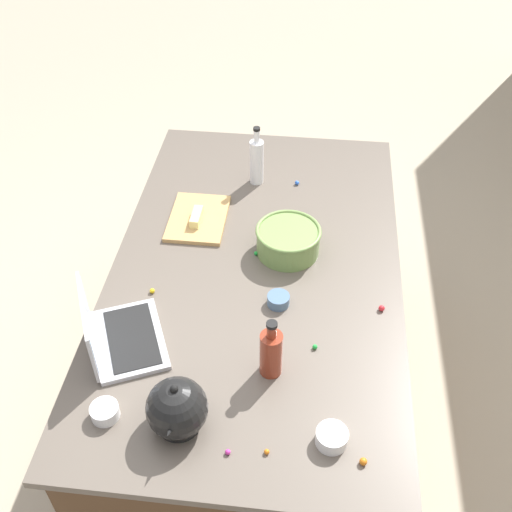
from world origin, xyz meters
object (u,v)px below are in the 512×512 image
object	(u,v)px
ramekin_wide	(105,412)
bottle_vinegar	(257,161)
cutting_board	(198,218)
kettle	(177,409)
ramekin_small	(278,300)
laptop	(116,335)
bottle_soy	(271,352)
ramekin_medium	(332,437)
butter_stick_left	(197,217)
mixing_bowl_large	(288,240)

from	to	relation	value
ramekin_wide	bottle_vinegar	bearing A→B (deg)	165.69
ramekin_wide	cutting_board	bearing A→B (deg)	173.53
kettle	ramekin_small	world-z (taller)	kettle
ramekin_small	laptop	bearing A→B (deg)	-64.85
bottle_soy	ramekin_medium	world-z (taller)	bottle_soy
cutting_board	laptop	bearing A→B (deg)	-12.34
cutting_board	ramekin_small	world-z (taller)	ramekin_small
butter_stick_left	ramekin_wide	xyz separation A→B (m)	(0.91, -0.11, -0.01)
butter_stick_left	kettle	bearing A→B (deg)	7.22
bottle_soy	kettle	size ratio (longest dim) A/B	1.06
ramekin_small	cutting_board	bearing A→B (deg)	-139.57
bottle_vinegar	ramekin_wide	xyz separation A→B (m)	(1.23, -0.31, -0.09)
mixing_bowl_large	cutting_board	bearing A→B (deg)	-111.47
ramekin_medium	ramekin_wide	xyz separation A→B (m)	(-0.01, -0.67, -0.00)
ramekin_medium	ramekin_wide	size ratio (longest dim) A/B	1.10
mixing_bowl_large	ramekin_medium	world-z (taller)	mixing_bowl_large
cutting_board	ramekin_medium	bearing A→B (deg)	30.61
laptop	cutting_board	distance (m)	0.68
mixing_bowl_large	ramekin_medium	size ratio (longest dim) A/B	2.66
bottle_vinegar	laptop	bearing A→B (deg)	-20.21
laptop	bottle_vinegar	xyz separation A→B (m)	(-0.96, 0.35, 0.06)
laptop	bottle_vinegar	distance (m)	1.02
bottle_soy	ramekin_wide	size ratio (longest dim) A/B	2.65
bottle_vinegar	kettle	distance (m)	1.23
bottle_soy	ramekin_small	bearing A→B (deg)	-179.96
ramekin_medium	butter_stick_left	bearing A→B (deg)	-148.73
kettle	cutting_board	xyz separation A→B (m)	(-0.94, -0.12, -0.07)
butter_stick_left	ramekin_medium	size ratio (longest dim) A/B	1.18
ramekin_medium	mixing_bowl_large	bearing A→B (deg)	-167.04
bottle_soy	kettle	world-z (taller)	bottle_soy
cutting_board	butter_stick_left	distance (m)	0.04
bottle_vinegar	ramekin_small	xyz separation A→B (m)	(0.72, 0.16, -0.09)
kettle	ramekin_wide	world-z (taller)	kettle
laptop	mixing_bowl_large	bearing A→B (deg)	134.80
bottle_vinegar	ramekin_small	world-z (taller)	bottle_vinegar
bottle_vinegar	butter_stick_left	world-z (taller)	bottle_vinegar
laptop	kettle	xyz separation A→B (m)	(0.27, 0.26, 0.03)
bottle_soy	ramekin_small	size ratio (longest dim) A/B	2.86
bottle_vinegar	butter_stick_left	bearing A→B (deg)	-33.18
kettle	ramekin_medium	size ratio (longest dim) A/B	2.28
mixing_bowl_large	ramekin_wide	distance (m)	0.92
bottle_soy	cutting_board	bearing A→B (deg)	-153.03
cutting_board	bottle_soy	bearing A→B (deg)	26.97
laptop	mixing_bowl_large	distance (m)	0.74
bottle_soy	cutting_board	world-z (taller)	bottle_soy
laptop	ramekin_small	bearing A→B (deg)	115.15
bottle_vinegar	ramekin_medium	distance (m)	1.29
butter_stick_left	ramekin_small	size ratio (longest dim) A/B	1.39
kettle	ramekin_small	size ratio (longest dim) A/B	2.69
mixing_bowl_large	ramekin_medium	xyz separation A→B (m)	(0.80, 0.18, -0.03)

